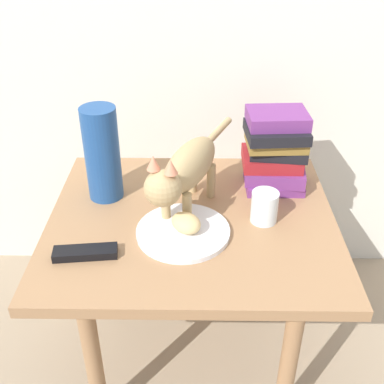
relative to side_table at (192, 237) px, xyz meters
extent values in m
plane|color=gray|center=(0.00, 0.00, -0.44)|extent=(6.00, 6.00, 0.00)
cube|color=#9E724C|center=(0.00, 0.00, 0.05)|extent=(0.76, 0.66, 0.03)
cylinder|color=#9E724C|center=(-0.25, -0.25, -0.20)|extent=(0.04, 0.04, 0.47)
cylinder|color=#9E724C|center=(0.25, -0.25, -0.20)|extent=(0.04, 0.04, 0.47)
cylinder|color=#9E724C|center=(-0.25, 0.25, -0.20)|extent=(0.04, 0.04, 0.47)
cylinder|color=#9E724C|center=(0.25, 0.25, -0.20)|extent=(0.04, 0.04, 0.47)
cylinder|color=white|center=(-0.02, -0.07, 0.07)|extent=(0.24, 0.24, 0.01)
ellipsoid|color=#E0BC7A|center=(-0.01, -0.08, 0.10)|extent=(0.10, 0.10, 0.05)
cylinder|color=tan|center=(-0.01, -0.04, 0.11)|extent=(0.02, 0.02, 0.10)
cylinder|color=tan|center=(-0.07, -0.02, 0.11)|extent=(0.02, 0.02, 0.10)
cylinder|color=tan|center=(0.05, 0.11, 0.11)|extent=(0.02, 0.02, 0.10)
cylinder|color=tan|center=(0.00, 0.13, 0.11)|extent=(0.02, 0.02, 0.10)
ellipsoid|color=tan|center=(-0.01, 0.05, 0.20)|extent=(0.19, 0.27, 0.11)
sphere|color=tan|center=(-0.07, -0.09, 0.21)|extent=(0.09, 0.09, 0.09)
cone|color=#DD8460|center=(-0.05, -0.10, 0.27)|extent=(0.03, 0.03, 0.03)
cone|color=#DD8460|center=(-0.09, -0.08, 0.27)|extent=(0.03, 0.03, 0.03)
cylinder|color=tan|center=(0.08, 0.23, 0.21)|extent=(0.08, 0.15, 0.02)
cube|color=#72337A|center=(0.23, 0.16, 0.08)|extent=(0.16, 0.13, 0.03)
cube|color=#72337A|center=(0.24, 0.17, 0.11)|extent=(0.18, 0.15, 0.04)
cube|color=maroon|center=(0.22, 0.17, 0.15)|extent=(0.17, 0.13, 0.04)
cube|color=black|center=(0.24, 0.18, 0.18)|extent=(0.17, 0.15, 0.03)
cube|color=olive|center=(0.23, 0.16, 0.21)|extent=(0.17, 0.13, 0.03)
cube|color=black|center=(0.23, 0.16, 0.24)|extent=(0.17, 0.15, 0.03)
cube|color=#72337A|center=(0.23, 0.18, 0.27)|extent=(0.17, 0.13, 0.04)
cylinder|color=navy|center=(-0.24, 0.11, 0.20)|extent=(0.10, 0.10, 0.26)
cylinder|color=silver|center=(0.19, -0.01, 0.11)|extent=(0.07, 0.07, 0.08)
cylinder|color=silver|center=(0.19, -0.01, 0.09)|extent=(0.06, 0.06, 0.04)
cube|color=black|center=(-0.25, -0.16, 0.07)|extent=(0.15, 0.06, 0.02)
camera|label=1|loc=(0.01, -1.02, 0.80)|focal=44.34mm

